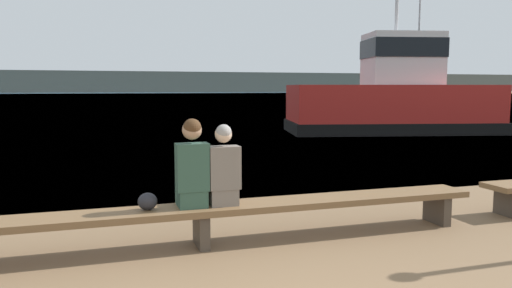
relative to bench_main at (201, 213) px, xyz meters
The scene contains 8 objects.
water_surface 121.97m from the bench_main, 89.98° to the left, with size 240.00×240.00×0.00m, color teal.
far_shoreline 192.42m from the bench_main, 89.99° to the left, with size 600.00×12.00×7.88m, color #4C4C42.
bench_main is the anchor object (origin of this frame).
person_left 0.56m from the bench_main, behind, with size 0.37×0.40×1.03m.
person_right 0.56m from the bench_main, ahead, with size 0.37×0.39×0.95m.
shopping_bag 0.63m from the bench_main, behind, with size 0.22×0.19×0.20m.
tugboat_red 16.22m from the bench_main, 49.39° to the left, with size 8.98×5.35×6.17m.
moored_sailboat 31.41m from the bench_main, 49.60° to the left, with size 7.86×3.21×7.83m.
Camera 1 is at (-1.17, -2.65, 1.85)m, focal length 35.00 mm.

